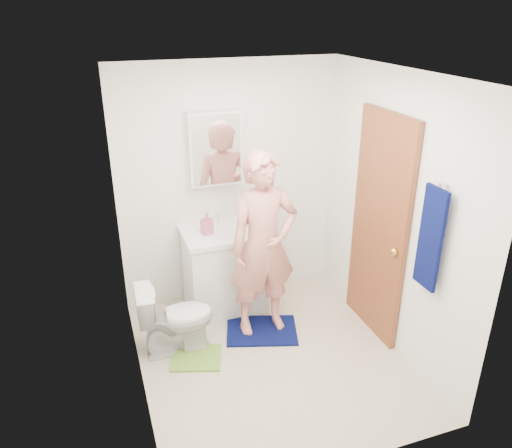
{
  "coord_description": "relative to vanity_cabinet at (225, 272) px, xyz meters",
  "views": [
    {
      "loc": [
        -1.29,
        -3.28,
        2.84
      ],
      "look_at": [
        -0.05,
        0.25,
        1.18
      ],
      "focal_mm": 35.0,
      "sensor_mm": 36.0,
      "label": 1
    }
  ],
  "objects": [
    {
      "name": "toilet",
      "position": [
        -0.6,
        -0.52,
        -0.07
      ],
      "size": [
        0.66,
        0.39,
        0.66
      ],
      "primitive_type": "imported",
      "rotation": [
        0.0,
        0.0,
        1.53
      ],
      "color": "white",
      "rests_on": "floor"
    },
    {
      "name": "green_rug",
      "position": [
        -0.47,
        -0.72,
        -0.39
      ],
      "size": [
        0.51,
        0.47,
        0.02
      ],
      "primitive_type": "cube",
      "rotation": [
        0.0,
        0.0,
        -0.31
      ],
      "color": "#77AF3A",
      "rests_on": "floor"
    },
    {
      "name": "wall_left",
      "position": [
        -0.96,
        -0.91,
        0.8
      ],
      "size": [
        0.02,
        2.4,
        2.4
      ],
      "primitive_type": "cube",
      "color": "white",
      "rests_on": "ground"
    },
    {
      "name": "countertop",
      "position": [
        0.0,
        0.0,
        0.43
      ],
      "size": [
        0.79,
        0.59,
        0.05
      ],
      "primitive_type": "cube",
      "color": "white",
      "rests_on": "vanity_cabinet"
    },
    {
      "name": "ceiling",
      "position": [
        0.15,
        -0.91,
        2.01
      ],
      "size": [
        2.2,
        2.4,
        0.02
      ],
      "primitive_type": "cube",
      "color": "white",
      "rests_on": "ground"
    },
    {
      "name": "bath_mat",
      "position": [
        0.2,
        -0.54,
        -0.39
      ],
      "size": [
        0.76,
        0.64,
        0.02
      ],
      "primitive_type": "cube",
      "rotation": [
        0.0,
        0.0,
        -0.3
      ],
      "color": "#070F48",
      "rests_on": "floor"
    },
    {
      "name": "vanity_cabinet",
      "position": [
        0.0,
        0.0,
        0.0
      ],
      "size": [
        0.75,
        0.55,
        0.8
      ],
      "primitive_type": "cube",
      "color": "white",
      "rests_on": "floor"
    },
    {
      "name": "door",
      "position": [
        1.22,
        -0.76,
        0.62
      ],
      "size": [
        0.05,
        0.8,
        2.05
      ],
      "primitive_type": "cube",
      "color": "#9B502A",
      "rests_on": "ground"
    },
    {
      "name": "mirror_panel",
      "position": [
        0.0,
        0.16,
        1.2
      ],
      "size": [
        0.46,
        0.01,
        0.66
      ],
      "primitive_type": "cube",
      "color": "white",
      "rests_on": "wall_back"
    },
    {
      "name": "sink_basin",
      "position": [
        0.0,
        0.0,
        0.44
      ],
      "size": [
        0.4,
        0.4,
        0.03
      ],
      "primitive_type": "cylinder",
      "color": "white",
      "rests_on": "countertop"
    },
    {
      "name": "wall_back",
      "position": [
        0.15,
        0.3,
        0.8
      ],
      "size": [
        2.2,
        0.02,
        2.4
      ],
      "primitive_type": "cube",
      "color": "white",
      "rests_on": "ground"
    },
    {
      "name": "wall_right",
      "position": [
        1.26,
        -0.91,
        0.8
      ],
      "size": [
        0.02,
        2.4,
        2.4
      ],
      "primitive_type": "cube",
      "color": "white",
      "rests_on": "ground"
    },
    {
      "name": "door_knob",
      "position": [
        1.18,
        -1.08,
        0.55
      ],
      "size": [
        0.07,
        0.07,
        0.07
      ],
      "primitive_type": "sphere",
      "color": "gold",
      "rests_on": "door"
    },
    {
      "name": "toothbrush_cup",
      "position": [
        0.27,
        0.11,
        0.5
      ],
      "size": [
        0.15,
        0.15,
        0.09
      ],
      "primitive_type": "imported",
      "rotation": [
        0.0,
        0.0,
        -0.33
      ],
      "color": "#76408E",
      "rests_on": "countertop"
    },
    {
      "name": "floor",
      "position": [
        0.15,
        -0.91,
        -0.41
      ],
      "size": [
        2.2,
        2.4,
        0.02
      ],
      "primitive_type": "cube",
      "color": "beige",
      "rests_on": "ground"
    },
    {
      "name": "faucet",
      "position": [
        0.0,
        0.18,
        0.51
      ],
      "size": [
        0.03,
        0.03,
        0.12
      ],
      "primitive_type": "cylinder",
      "color": "silver",
      "rests_on": "countertop"
    },
    {
      "name": "wall_front",
      "position": [
        0.15,
        -2.12,
        0.8
      ],
      "size": [
        2.2,
        0.02,
        2.4
      ],
      "primitive_type": "cube",
      "color": "white",
      "rests_on": "ground"
    },
    {
      "name": "towel",
      "position": [
        1.18,
        -1.48,
        0.85
      ],
      "size": [
        0.03,
        0.24,
        0.8
      ],
      "primitive_type": "cube",
      "color": "#070F48",
      "rests_on": "wall_right"
    },
    {
      "name": "man",
      "position": [
        0.23,
        -0.49,
        0.48
      ],
      "size": [
        0.64,
        0.43,
        1.71
      ],
      "primitive_type": "imported",
      "rotation": [
        0.0,
        0.0,
        0.02
      ],
      "color": "tan",
      "rests_on": "bath_mat"
    },
    {
      "name": "towel_hook",
      "position": [
        1.22,
        -1.48,
        1.27
      ],
      "size": [
        0.06,
        0.02,
        0.02
      ],
      "primitive_type": "cylinder",
      "rotation": [
        0.0,
        1.57,
        0.0
      ],
      "color": "silver",
      "rests_on": "wall_right"
    },
    {
      "name": "medicine_cabinet",
      "position": [
        0.0,
        0.22,
        1.2
      ],
      "size": [
        0.5,
        0.12,
        0.7
      ],
      "primitive_type": "cube",
      "color": "white",
      "rests_on": "wall_back"
    },
    {
      "name": "soap_dispenser",
      "position": [
        -0.16,
        -0.02,
        0.56
      ],
      "size": [
        0.12,
        0.12,
        0.21
      ],
      "primitive_type": "imported",
      "rotation": [
        0.0,
        0.0,
        0.23
      ],
      "color": "#C35B7C",
      "rests_on": "countertop"
    }
  ]
}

